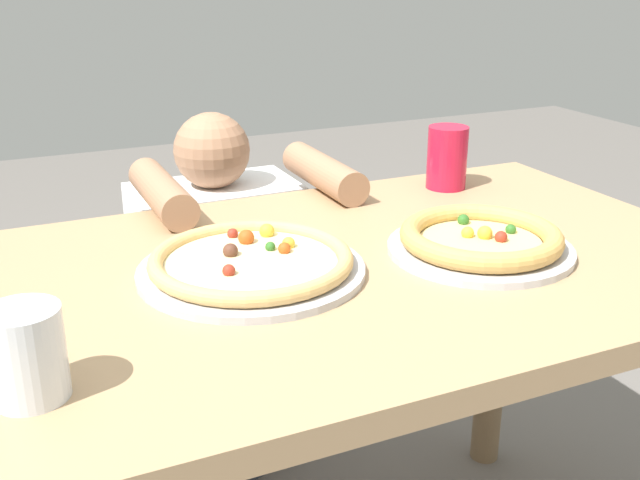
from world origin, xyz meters
The scene contains 6 objects.
dining_table centered at (0.00, 0.00, 0.64)m, with size 1.36×0.78×0.75m.
pizza_near centered at (0.26, -0.05, 0.77)m, with size 0.30×0.30×0.05m.
pizza_far centered at (-0.11, 0.02, 0.77)m, with size 0.35×0.35×0.04m.
drink_cup_colored centered at (0.42, 0.28, 0.81)m, with size 0.08×0.08×0.13m.
water_cup_clear centered at (-0.45, -0.21, 0.80)m, with size 0.08×0.08×0.11m.
diner_seated centered at (0.01, 0.60, 0.40)m, with size 0.41×0.52×0.88m.
Camera 1 is at (-0.46, -1.00, 1.21)m, focal length 42.87 mm.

